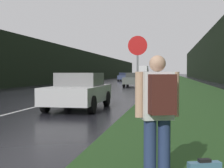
{
  "coord_description": "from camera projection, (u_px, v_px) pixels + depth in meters",
  "views": [
    {
      "loc": [
        5.55,
        -2.49,
        1.45
      ],
      "look_at": [
        2.59,
        13.52,
        0.85
      ],
      "focal_mm": 50.0,
      "sensor_mm": 36.0,
      "label": 1
    }
  ],
  "objects": [
    {
      "name": "lane_stripe_b",
      "position": [
        21.0,
        111.0,
        11.83
      ],
      "size": [
        0.12,
        3.0,
        0.01
      ],
      "primitive_type": "cube",
      "color": "silver",
      "rests_on": "ground_plane"
    },
    {
      "name": "hitchhiker_with_backpack",
      "position": [
        158.0,
        111.0,
        3.95
      ],
      "size": [
        0.55,
        0.49,
        1.67
      ],
      "rotation": [
        0.0,
        0.0,
        0.34
      ],
      "color": "navy",
      "rests_on": "ground_plane"
    },
    {
      "name": "treeline_near_side",
      "position": [
        217.0,
        55.0,
        50.12
      ],
      "size": [
        2.0,
        140.0,
        8.5
      ],
      "primitive_type": "cube",
      "color": "black",
      "rests_on": "ground_plane"
    },
    {
      "name": "stop_sign",
      "position": [
        138.0,
        63.0,
        12.14
      ],
      "size": [
        0.76,
        0.07,
        2.88
      ],
      "color": "slate",
      "rests_on": "ground_plane"
    },
    {
      "name": "lane_stripe_c",
      "position": [
        75.0,
        97.0,
        18.71
      ],
      "size": [
        0.12,
        3.0,
        0.01
      ],
      "primitive_type": "cube",
      "color": "silver",
      "rests_on": "ground_plane"
    },
    {
      "name": "car_passing_near",
      "position": [
        79.0,
        91.0,
        12.4
      ],
      "size": [
        1.94,
        4.17,
        1.44
      ],
      "rotation": [
        0.0,
        0.0,
        3.14
      ],
      "color": "#BCBCBC",
      "rests_on": "ground_plane"
    },
    {
      "name": "car_oncoming",
      "position": [
        124.0,
        77.0,
        52.81
      ],
      "size": [
        1.83,
        4.09,
        1.43
      ],
      "color": "#2D3856",
      "rests_on": "ground_plane"
    },
    {
      "name": "car_passing_far",
      "position": [
        134.0,
        80.0,
        31.73
      ],
      "size": [
        1.92,
        4.36,
        1.43
      ],
      "rotation": [
        0.0,
        0.0,
        3.14
      ],
      "color": "#4C514C",
      "rests_on": "ground_plane"
    },
    {
      "name": "grass_verge",
      "position": [
        181.0,
        83.0,
        41.54
      ],
      "size": [
        6.0,
        240.0,
        0.02
      ],
      "primitive_type": "cube",
      "color": "#26471E",
      "rests_on": "ground_plane"
    },
    {
      "name": "lane_stripe_d",
      "position": [
        101.0,
        90.0,
        25.59
      ],
      "size": [
        0.12,
        3.0,
        0.01
      ],
      "primitive_type": "cube",
      "color": "silver",
      "rests_on": "ground_plane"
    },
    {
      "name": "treeline_far_side",
      "position": [
        79.0,
        66.0,
        54.37
      ],
      "size": [
        2.0,
        140.0,
        5.23
      ],
      "primitive_type": "cube",
      "color": "black",
      "rests_on": "ground_plane"
    },
    {
      "name": "delivery_truck",
      "position": [
        144.0,
        71.0,
        93.47
      ],
      "size": [
        2.45,
        8.33,
        3.4
      ],
      "color": "gray",
      "rests_on": "ground_plane"
    }
  ]
}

